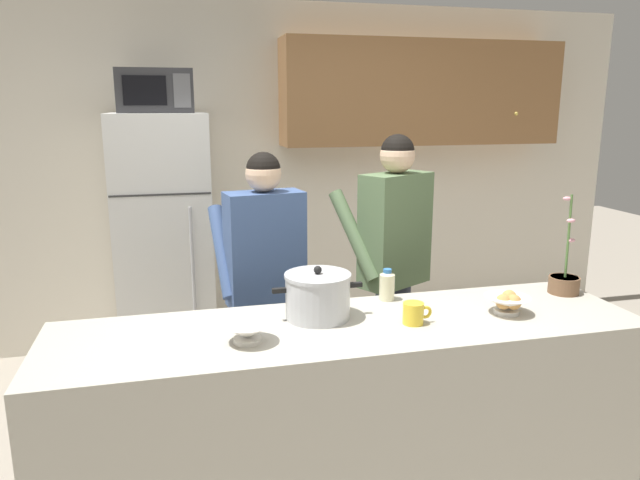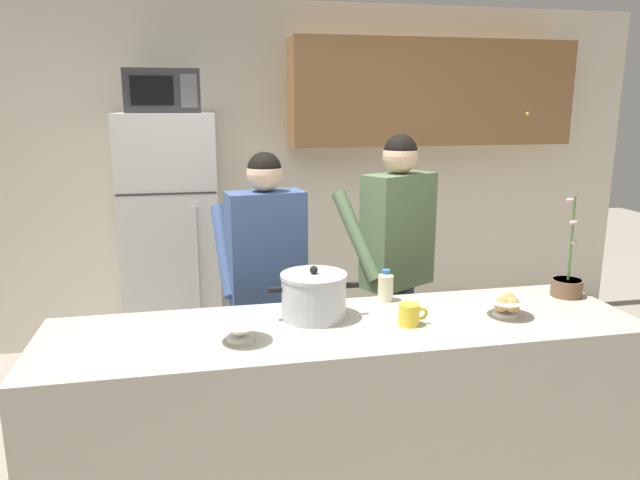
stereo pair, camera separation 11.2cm
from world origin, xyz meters
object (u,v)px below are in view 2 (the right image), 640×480
object	(u,v)px
refrigerator	(172,243)
cooking_pot	(314,296)
microwave	(163,91)
empty_bowl	(240,330)
person_by_sink	(396,245)
coffee_mug	(410,314)
bottle_near_edge	(386,285)
potted_orchid	(567,284)
bread_bowl	(506,305)
person_near_pot	(266,265)

from	to	relation	value
refrigerator	cooking_pot	size ratio (longest dim) A/B	4.41
microwave	empty_bowl	distance (m)	2.18
refrigerator	person_by_sink	distance (m)	1.67
coffee_mug	empty_bowl	world-z (taller)	coffee_mug
coffee_mug	bottle_near_edge	bearing A→B (deg)	90.22
cooking_pot	bottle_near_edge	distance (m)	0.42
cooking_pot	person_by_sink	bearing A→B (deg)	48.36
coffee_mug	potted_orchid	bearing A→B (deg)	13.43
microwave	cooking_pot	size ratio (longest dim) A/B	1.18
person_by_sink	bread_bowl	bearing A→B (deg)	-75.72
person_near_pot	coffee_mug	world-z (taller)	person_near_pot
refrigerator	bread_bowl	bearing A→B (deg)	-51.29
person_near_pot	bread_bowl	size ratio (longest dim) A/B	7.82
microwave	potted_orchid	distance (m)	2.75
refrigerator	person_near_pot	size ratio (longest dim) A/B	1.11
microwave	empty_bowl	world-z (taller)	microwave
cooking_pot	bread_bowl	size ratio (longest dim) A/B	1.97
person_by_sink	bottle_near_edge	world-z (taller)	person_by_sink
person_by_sink	bread_bowl	world-z (taller)	person_by_sink
empty_bowl	potted_orchid	bearing A→B (deg)	8.59
microwave	potted_orchid	xyz separation A→B (m)	(1.96, -1.68, -0.95)
person_by_sink	empty_bowl	size ratio (longest dim) A/B	8.26
refrigerator	potted_orchid	size ratio (longest dim) A/B	3.59
person_near_pot	coffee_mug	distance (m)	0.96
bread_bowl	person_near_pot	bearing A→B (deg)	141.18
person_by_sink	bread_bowl	distance (m)	0.89
microwave	bottle_near_edge	distance (m)	2.10
microwave	bread_bowl	world-z (taller)	microwave
person_near_pot	potted_orchid	xyz separation A→B (m)	(1.42, -0.59, -0.02)
person_near_pot	bread_bowl	world-z (taller)	person_near_pot
cooking_pot	potted_orchid	size ratio (longest dim) A/B	0.81
microwave	bread_bowl	bearing A→B (deg)	-50.97
potted_orchid	microwave	bearing A→B (deg)	139.44
empty_bowl	potted_orchid	xyz separation A→B (m)	(1.62, 0.25, 0.02)
person_by_sink	empty_bowl	world-z (taller)	person_by_sink
refrigerator	bread_bowl	world-z (taller)	refrigerator
refrigerator	potted_orchid	xyz separation A→B (m)	(1.96, -1.70, 0.09)
bread_bowl	empty_bowl	size ratio (longest dim) A/B	1.01
cooking_pot	empty_bowl	distance (m)	0.40
microwave	coffee_mug	distance (m)	2.37
refrigerator	microwave	distance (m)	1.04
microwave	empty_bowl	bearing A→B (deg)	-80.09
empty_bowl	potted_orchid	size ratio (longest dim) A/B	0.41
refrigerator	person_near_pot	distance (m)	1.23
bottle_near_edge	potted_orchid	size ratio (longest dim) A/B	0.31
person_near_pot	empty_bowl	distance (m)	0.86
bottle_near_edge	potted_orchid	distance (m)	0.91
bread_bowl	bottle_near_edge	xyz separation A→B (m)	(-0.46, 0.31, 0.02)
cooking_pot	potted_orchid	world-z (taller)	potted_orchid
refrigerator	cooking_pot	bearing A→B (deg)	-68.78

